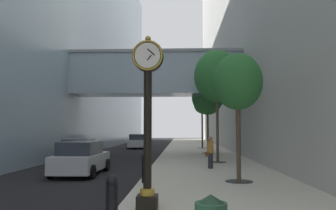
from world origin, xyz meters
The scene contains 14 objects.
ground_plane centered at (0.00, 27.00, 0.00)m, with size 110.00×110.00×0.00m, color black.
sidewalk_right centered at (3.24, 30.00, 0.07)m, with size 6.49×80.00×0.14m, color beige.
building_block_left centered at (-11.48, 29.95, 14.65)m, with size 22.85×80.00×29.42m.
street_clock centered at (0.82, 5.02, 2.69)m, with size 0.84×0.55×4.64m.
bollard_nearest centered at (0.29, 2.98, 0.75)m, with size 0.27×0.27×1.16m.
bollard_third centered at (0.29, 9.31, 0.75)m, with size 0.27×0.27×1.16m.
street_tree_near centered at (4.02, 9.76, 4.13)m, with size 2.01×2.01×5.18m.
street_tree_mid_near centered at (4.02, 17.73, 5.62)m, with size 2.93×2.93×7.18m.
street_tree_mid_far centered at (4.02, 25.70, 5.05)m, with size 2.77×2.77×6.52m.
street_tree_far centered at (4.02, 33.67, 4.95)m, with size 1.85×1.85×5.94m.
pedestrian_walking centered at (3.26, 14.31, 1.04)m, with size 0.52×0.48×1.70m.
car_grey_near centered at (-4.89, 17.86, 0.78)m, with size 2.15×4.32×1.60m.
car_white_mid centered at (-3.32, 35.19, 0.80)m, with size 2.10×4.56×1.65m.
car_silver_far centered at (-3.21, 12.60, 0.79)m, with size 2.09×4.43×1.63m.
Camera 1 is at (1.73, -4.07, 2.24)m, focal length 36.37 mm.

